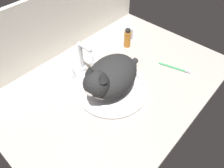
# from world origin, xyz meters

# --- Properties ---
(countertop) EXTENTS (1.14, 0.77, 0.03)m
(countertop) POSITION_xyz_m (0.00, 0.00, 0.01)
(countertop) COLOR #ADA399
(countertop) RESTS_ON ground
(backsplash_wall) EXTENTS (1.14, 0.02, 0.37)m
(backsplash_wall) POSITION_xyz_m (0.00, 0.40, 0.19)
(backsplash_wall) COLOR silver
(backsplash_wall) RESTS_ON ground
(sink_basin) EXTENTS (0.35, 0.35, 0.02)m
(sink_basin) POSITION_xyz_m (-0.05, -0.01, 0.04)
(sink_basin) COLOR white
(sink_basin) RESTS_ON countertop
(faucet) EXTENTS (0.17, 0.10, 0.18)m
(faucet) POSITION_xyz_m (-0.05, 0.19, 0.10)
(faucet) COLOR silver
(faucet) RESTS_ON countertop
(cat) EXTENTS (0.38, 0.23, 0.19)m
(cat) POSITION_xyz_m (-0.07, -0.02, 0.13)
(cat) COLOR black
(cat) RESTS_ON sink_basin
(metal_jar) EXTENTS (0.05, 0.05, 0.07)m
(metal_jar) POSITION_xyz_m (0.33, 0.20, 0.07)
(metal_jar) COLOR #B2B5BA
(metal_jar) RESTS_ON countertop
(amber_bottle) EXTENTS (0.04, 0.04, 0.11)m
(amber_bottle) POSITION_xyz_m (0.26, 0.15, 0.08)
(amber_bottle) COLOR #B2661E
(amber_bottle) RESTS_ON countertop
(toothbrush) EXTENTS (0.05, 0.16, 0.02)m
(toothbrush) POSITION_xyz_m (0.28, -0.16, 0.04)
(toothbrush) COLOR #3FB266
(toothbrush) RESTS_ON countertop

